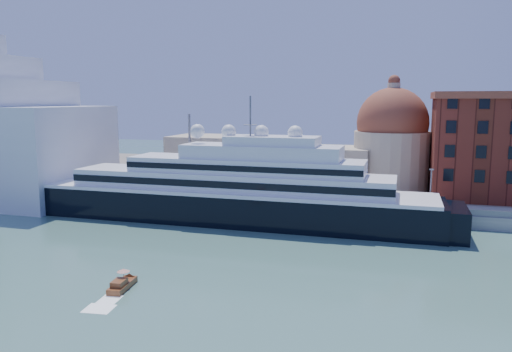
% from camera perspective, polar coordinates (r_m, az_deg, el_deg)
% --- Properties ---
extents(ground, '(400.00, 400.00, 0.00)m').
position_cam_1_polar(ground, '(75.07, -3.60, -9.55)').
color(ground, '#3B675E').
rests_on(ground, ground).
extents(quay, '(180.00, 10.00, 2.50)m').
position_cam_1_polar(quay, '(106.23, 2.69, -3.40)').
color(quay, gray).
rests_on(quay, ground).
extents(land, '(260.00, 72.00, 2.00)m').
position_cam_1_polar(land, '(145.79, 6.54, -0.25)').
color(land, slate).
rests_on(land, ground).
extents(quay_fence, '(180.00, 0.10, 1.20)m').
position_cam_1_polar(quay_fence, '(101.58, 2.09, -2.89)').
color(quay_fence, slate).
rests_on(quay_fence, quay).
extents(superyacht, '(94.81, 13.14, 28.34)m').
position_cam_1_polar(superyacht, '(98.89, -5.66, -2.19)').
color(superyacht, black).
rests_on(superyacht, ground).
extents(service_barge, '(10.97, 6.55, 2.34)m').
position_cam_1_polar(service_barge, '(118.41, -22.46, -3.09)').
color(service_barge, white).
rests_on(service_barge, ground).
extents(water_taxi, '(2.43, 5.56, 2.56)m').
position_cam_1_polar(water_taxi, '(66.10, -15.08, -11.86)').
color(water_taxi, brown).
rests_on(water_taxi, ground).
extents(church, '(66.00, 18.00, 25.50)m').
position_cam_1_polar(church, '(126.59, 8.11, 2.90)').
color(church, beige).
rests_on(church, land).
extents(lamp_posts, '(120.80, 2.40, 18.00)m').
position_cam_1_polar(lamp_posts, '(106.84, -4.11, 1.33)').
color(lamp_posts, slate).
rests_on(lamp_posts, quay).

